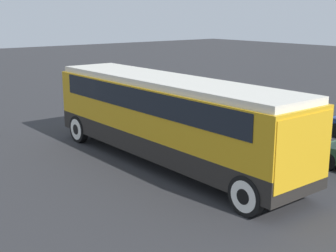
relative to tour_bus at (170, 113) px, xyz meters
The scene contains 3 objects.
ground_plane 1.89m from the tour_bus, behind, with size 120.00×120.00×0.00m, color #2D2D30.
tour_bus is the anchor object (origin of this frame).
parked_car_near 9.84m from the tour_bus, 119.27° to the left, with size 4.72×1.85×1.38m.
Camera 1 is at (12.64, -10.05, 5.32)m, focal length 50.00 mm.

